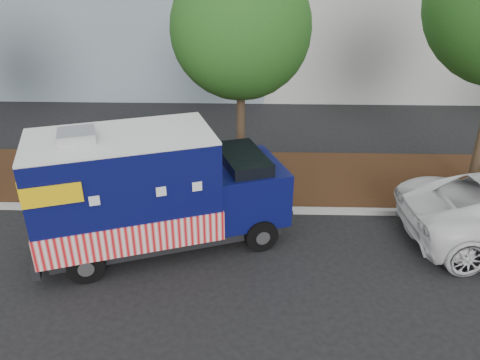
{
  "coord_description": "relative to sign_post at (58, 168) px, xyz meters",
  "views": [
    {
      "loc": [
        1.51,
        -10.15,
        6.64
      ],
      "look_at": [
        1.18,
        0.6,
        1.4
      ],
      "focal_mm": 35.0,
      "sensor_mm": 36.0,
      "label": 1
    }
  ],
  "objects": [
    {
      "name": "ground",
      "position": [
        3.98,
        -1.64,
        -1.2
      ],
      "size": [
        120.0,
        120.0,
        0.0
      ],
      "primitive_type": "plane",
      "color": "black",
      "rests_on": "ground"
    },
    {
      "name": "curb",
      "position": [
        3.98,
        -0.24,
        -1.12
      ],
      "size": [
        120.0,
        0.18,
        0.15
      ],
      "primitive_type": "cube",
      "color": "#9E9E99",
      "rests_on": "ground"
    },
    {
      "name": "mulch_strip",
      "position": [
        3.98,
        1.86,
        -1.12
      ],
      "size": [
        120.0,
        4.0,
        0.15
      ],
      "primitive_type": "cube",
      "color": "black",
      "rests_on": "ground"
    },
    {
      "name": "tree_b",
      "position": [
        5.08,
        2.14,
        3.47
      ],
      "size": [
        4.08,
        4.08,
        6.72
      ],
      "color": "#38281C",
      "rests_on": "ground"
    },
    {
      "name": "sign_post",
      "position": [
        0.0,
        0.0,
        0.0
      ],
      "size": [
        0.06,
        0.06,
        2.4
      ],
      "primitive_type": "cube",
      "color": "#473828",
      "rests_on": "ground"
    },
    {
      "name": "food_truck",
      "position": [
        3.0,
        -1.95,
        0.25
      ],
      "size": [
        6.43,
        4.06,
        3.2
      ],
      "rotation": [
        0.0,
        0.0,
        0.34
      ],
      "color": "black",
      "rests_on": "ground"
    }
  ]
}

